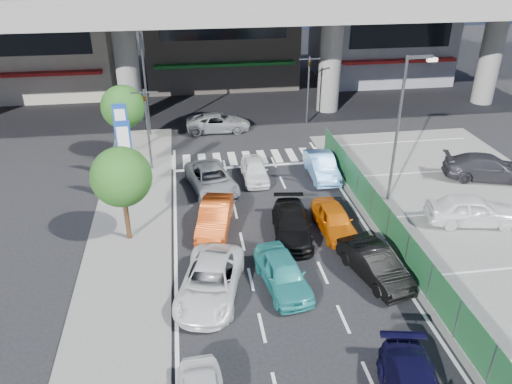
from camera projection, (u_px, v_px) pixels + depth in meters
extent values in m
plane|color=black|center=(287.00, 276.00, 21.76)|extent=(120.00, 120.00, 0.00)
cube|color=#5D5D5A|center=(494.00, 231.00, 24.95)|extent=(12.00, 28.00, 0.06)
cube|color=#5D5D5A|center=(130.00, 239.00, 24.31)|extent=(4.00, 30.00, 0.12)
cylinder|color=slate|center=(128.00, 69.00, 38.12)|extent=(1.80, 1.80, 8.00)
cylinder|color=slate|center=(330.00, 62.00, 40.24)|extent=(1.80, 1.80, 8.00)
cylinder|color=slate|center=(491.00, 56.00, 42.09)|extent=(1.80, 1.80, 8.00)
cube|color=#ADA28B|center=(42.00, 18.00, 44.67)|extent=(12.00, 10.00, 13.00)
cube|color=maroon|center=(37.00, 73.00, 41.92)|extent=(10.80, 1.60, 0.25)
cube|color=black|center=(26.00, 19.00, 39.97)|extent=(9.60, 0.10, 5.85)
cube|color=gray|center=(218.00, 1.00, 47.20)|extent=(14.00, 10.00, 15.00)
cube|color=#156B22|center=(225.00, 64.00, 44.91)|extent=(12.60, 1.60, 0.25)
cube|color=slate|center=(382.00, 16.00, 49.13)|extent=(12.00, 10.00, 12.00)
cube|color=maroon|center=(398.00, 60.00, 46.15)|extent=(10.80, 1.60, 0.25)
cube|color=black|center=(403.00, 17.00, 44.46)|extent=(9.60, 0.10, 5.40)
cylinder|color=#595B60|center=(148.00, 131.00, 30.25)|extent=(0.14, 0.14, 5.20)
cube|color=#595B60|center=(144.00, 92.00, 29.14)|extent=(1.60, 0.08, 0.08)
imported|color=black|center=(144.00, 97.00, 29.27)|extent=(0.26, 1.24, 0.50)
cylinder|color=#595B60|center=(308.00, 91.00, 37.93)|extent=(0.14, 0.14, 5.20)
cube|color=#595B60|center=(310.00, 59.00, 36.82)|extent=(1.60, 0.08, 0.08)
imported|color=black|center=(309.00, 63.00, 36.96)|extent=(0.26, 1.24, 0.50)
cylinder|color=#595B60|center=(397.00, 133.00, 26.09)|extent=(0.16, 0.16, 8.00)
cube|color=#595B60|center=(419.00, 57.00, 24.36)|extent=(1.40, 0.15, 0.15)
cube|color=silver|center=(432.00, 60.00, 24.52)|extent=(0.50, 0.22, 0.18)
cylinder|color=#595B60|center=(145.00, 82.00, 34.82)|extent=(0.16, 0.16, 8.00)
cube|color=#595B60|center=(148.00, 24.00, 33.09)|extent=(1.40, 0.15, 0.15)
cube|color=silver|center=(159.00, 26.00, 33.25)|extent=(0.50, 0.22, 0.18)
cylinder|color=#595B60|center=(129.00, 183.00, 27.30)|extent=(0.10, 0.10, 2.20)
cube|color=navy|center=(125.00, 148.00, 26.33)|extent=(0.80, 0.12, 3.00)
cube|color=white|center=(124.00, 148.00, 26.27)|extent=(0.60, 0.02, 2.40)
cylinder|color=#595B60|center=(126.00, 162.00, 29.88)|extent=(0.10, 0.10, 2.20)
cube|color=navy|center=(122.00, 129.00, 28.91)|extent=(0.80, 0.12, 3.00)
cube|color=white|center=(122.00, 129.00, 28.85)|extent=(0.60, 0.02, 2.40)
cylinder|color=#382314|center=(127.00, 218.00, 23.78)|extent=(0.24, 0.24, 2.40)
sphere|color=#194814|center=(121.00, 177.00, 22.76)|extent=(2.80, 2.80, 2.80)
cylinder|color=#382314|center=(127.00, 139.00, 32.88)|extent=(0.24, 0.24, 2.40)
sphere|color=#194814|center=(123.00, 107.00, 31.86)|extent=(2.80, 2.80, 2.80)
imported|color=white|center=(210.00, 282.00, 20.31)|extent=(3.45, 5.38, 1.38)
imported|color=teal|center=(283.00, 273.00, 20.82)|extent=(2.21, 4.25, 1.38)
imported|color=black|center=(375.00, 264.00, 21.38)|extent=(2.40, 4.33, 1.35)
imported|color=#C64514|center=(215.00, 217.00, 24.91)|extent=(2.31, 4.40, 1.38)
imported|color=black|center=(292.00, 224.00, 24.35)|extent=(2.33, 4.66, 1.30)
imported|color=#CE5F08|center=(334.00, 220.00, 24.74)|extent=(1.71, 3.92, 1.32)
imported|color=#909497|center=(211.00, 179.00, 28.70)|extent=(3.26, 5.28, 1.37)
imported|color=white|center=(255.00, 170.00, 29.98)|extent=(1.52, 3.67, 1.24)
imported|color=#6CACF7|center=(322.00, 166.00, 30.28)|extent=(1.54, 4.22, 1.38)
imported|color=gray|center=(218.00, 123.00, 37.31)|extent=(4.81, 2.31, 1.32)
imported|color=white|center=(472.00, 210.00, 25.28)|extent=(4.75, 2.54, 1.54)
imported|color=#2E2D33|center=(488.00, 167.00, 29.87)|extent=(5.50, 3.42, 1.49)
cone|color=red|center=(370.00, 197.00, 27.35)|extent=(0.50, 0.50, 0.75)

